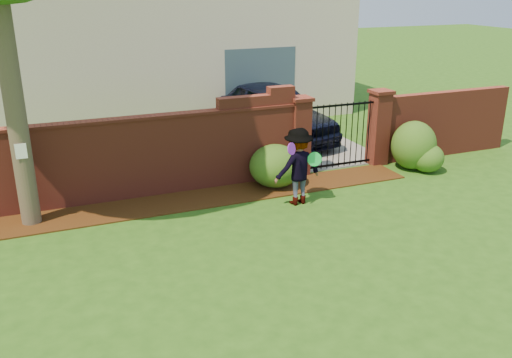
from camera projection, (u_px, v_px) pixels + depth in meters
name	position (u px, v px, depth m)	size (l,w,h in m)	color
ground	(275.00, 269.00, 8.90)	(80.00, 80.00, 0.01)	#285214
mulch_bed	(168.00, 204.00, 11.46)	(11.10, 1.08, 0.03)	#341A09
brick_wall	(108.00, 159.00, 11.35)	(8.70, 0.31, 2.16)	maroon
brick_wall_return	(443.00, 124.00, 14.43)	(4.00, 0.25, 1.70)	maroon
pillar_left	(299.00, 136.00, 12.90)	(0.50, 0.50, 1.88)	maroon
pillar_right	(379.00, 127.00, 13.68)	(0.50, 0.50, 1.88)	maroon
iron_gate	(340.00, 135.00, 13.33)	(1.78, 0.03, 1.60)	black
driveway	(273.00, 130.00, 17.10)	(3.20, 8.00, 0.01)	slate
house	(159.00, 19.00, 18.61)	(12.40, 6.40, 6.30)	beige
car	(280.00, 113.00, 15.74)	(1.91, 4.75, 1.62)	black
paper_notice	(21.00, 151.00, 9.90)	(0.20, 0.01, 0.28)	white
shrub_left	(275.00, 166.00, 12.31)	(1.18, 1.18, 0.96)	#245419
shrub_middle	(414.00, 145.00, 13.43)	(1.09, 1.09, 1.20)	#245419
shrub_right	(428.00, 158.00, 13.29)	(0.79, 0.79, 0.70)	#245419
man	(299.00, 167.00, 11.23)	(1.04, 0.60, 1.61)	gray
frisbee_purple	(292.00, 149.00, 10.66)	(0.24, 0.24, 0.02)	purple
frisbee_green	(314.00, 159.00, 11.16)	(0.29, 0.29, 0.03)	green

